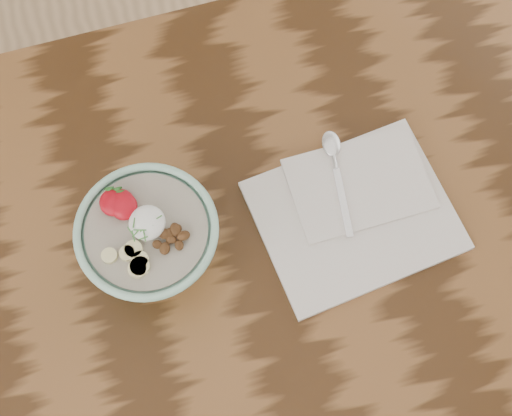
# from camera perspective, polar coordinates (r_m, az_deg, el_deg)

# --- Properties ---
(table) EXTENTS (1.60, 0.90, 0.75)m
(table) POSITION_cam_1_polar(r_m,az_deg,el_deg) (1.13, -9.79, -8.13)
(table) COLOR #38200E
(table) RESTS_ON ground
(breakfast_bowl) EXTENTS (0.19, 0.19, 0.13)m
(breakfast_bowl) POSITION_cam_1_polar(r_m,az_deg,el_deg) (0.99, -8.50, -2.45)
(breakfast_bowl) COLOR #98CCB5
(breakfast_bowl) RESTS_ON table
(napkin) EXTENTS (0.30, 0.25, 0.02)m
(napkin) POSITION_cam_1_polar(r_m,az_deg,el_deg) (1.07, 7.95, -0.05)
(napkin) COLOR silver
(napkin) RESTS_ON table
(spoon) EXTENTS (0.04, 0.17, 0.01)m
(spoon) POSITION_cam_1_polar(r_m,az_deg,el_deg) (1.08, 6.27, 3.99)
(spoon) COLOR silver
(spoon) RESTS_ON napkin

